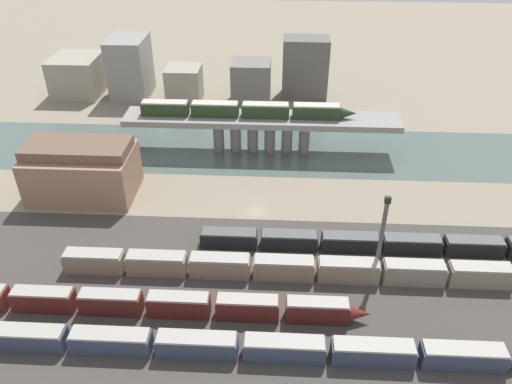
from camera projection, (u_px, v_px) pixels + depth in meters
The scene contains 16 objects.
ground_plane at pixel (256, 211), 106.81m from camera, with size 400.00×400.00×0.00m, color gray.
railbed_yard at pixel (248, 291), 86.77m from camera, with size 280.00×42.00×0.01m, color #423D38.
river_water at pixel (261, 150), 129.64m from camera, with size 320.00×26.33×0.01m, color #4C5B56.
bridge at pixel (261, 124), 125.53m from camera, with size 68.99×9.45×9.55m.
train_on_bridge at pixel (247, 110), 123.62m from camera, with size 53.52×3.13×3.54m.
train_yard_near at pixel (251, 347), 74.37m from camera, with size 82.01×3.09×3.67m.
train_yard_mid at pixel (151, 304), 81.48m from camera, with size 70.03×2.79×4.06m.
train_yard_far at pixel (323, 269), 88.42m from camera, with size 94.49×3.20×4.10m.
train_yard_outer at pixel (388, 244), 95.00m from camera, with size 72.83×3.12×3.41m.
warehouse_building at pixel (82, 170), 109.47m from camera, with size 22.61×14.12×12.56m.
signal_tower at pixel (381, 237), 85.93m from camera, with size 1.00×0.76×16.68m.
city_block_far_left at pixel (78, 75), 159.21m from camera, with size 14.47×15.80×11.94m, color gray.
city_block_left at pixel (130, 67), 156.13m from camera, with size 11.22×14.89×18.28m, color gray.
city_block_center at pixel (184, 84), 154.47m from camera, with size 10.51×10.08×10.63m, color gray.
city_block_right at pixel (251, 82), 153.35m from camera, with size 11.84×10.67×12.63m, color slate.
city_block_far_right at pixel (305, 68), 155.45m from camera, with size 14.05×9.12×18.53m, color #605B56.
Camera 1 is at (4.67, -86.96, 61.99)m, focal length 35.00 mm.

